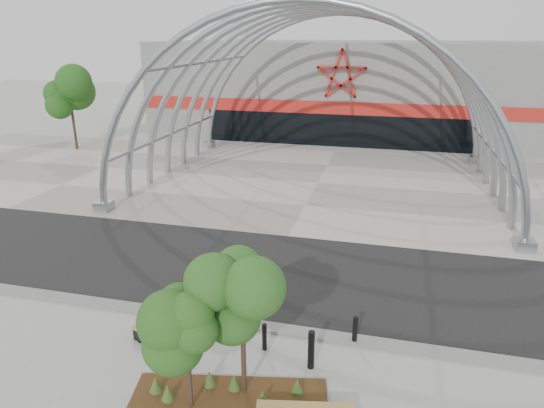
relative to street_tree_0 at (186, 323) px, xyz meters
name	(u,v)px	position (x,y,z in m)	size (l,w,h in m)	color
ground	(242,321)	(0.04, 3.96, -2.44)	(140.00, 140.00, 0.00)	#9A9A95
road	(269,271)	(0.04, 7.46, -2.43)	(140.00, 7.00, 0.02)	black
forecourt	(318,183)	(0.04, 19.46, -2.42)	(60.00, 17.00, 0.04)	gray
kerb	(239,323)	(0.04, 3.71, -2.38)	(60.00, 0.50, 0.12)	slate
arena_building	(350,87)	(0.04, 37.41, 1.55)	(34.00, 15.24, 8.00)	slate
vault_canopy	(318,183)	(0.04, 19.46, -2.42)	(20.80, 15.80, 20.36)	#92969C
planting_bed	(227,394)	(0.74, 0.54, -2.32)	(5.12, 2.46, 0.52)	#36240D
street_tree_0	(186,323)	(0.00, 0.00, 0.00)	(1.49, 1.49, 3.40)	black
street_tree_1	(242,299)	(1.09, 0.86, 0.28)	(1.60, 1.60, 3.79)	black
bench_0	(162,341)	(-1.79, 2.06, -2.23)	(2.12, 1.09, 0.44)	black
bollard_0	(164,307)	(-2.40, 3.48, -2.01)	(0.14, 0.14, 0.86)	black
bollard_1	(154,317)	(-2.36, 2.72, -1.89)	(0.17, 0.17, 1.09)	black
bollard_2	(264,337)	(1.14, 2.70, -2.02)	(0.14, 0.14, 0.85)	black
bollard_3	(355,331)	(3.65, 3.61, -1.99)	(0.15, 0.15, 0.91)	black
bollard_4	(311,350)	(2.58, 2.23, -1.87)	(0.18, 0.18, 1.15)	black
bg_tree_0	(69,89)	(-19.96, 23.96, 2.20)	(3.00, 3.00, 6.45)	black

